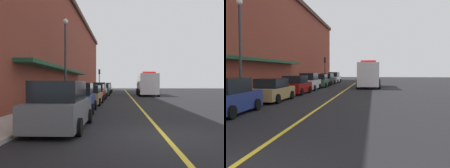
% 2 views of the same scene
% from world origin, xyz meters
% --- Properties ---
extents(ground_plane, '(112.00, 112.00, 0.00)m').
position_xyz_m(ground_plane, '(0.00, 25.00, 0.00)').
color(ground_plane, black).
extents(sidewalk_left, '(2.40, 70.00, 0.15)m').
position_xyz_m(sidewalk_left, '(-6.20, 25.00, 0.07)').
color(sidewalk_left, '#ADA8A0').
rests_on(sidewalk_left, ground).
extents(lane_center_stripe, '(0.16, 70.00, 0.01)m').
position_xyz_m(lane_center_stripe, '(0.00, 25.00, 0.00)').
color(lane_center_stripe, gold).
rests_on(lane_center_stripe, ground).
extents(brick_building_left, '(12.46, 64.00, 12.26)m').
position_xyz_m(brick_building_left, '(-13.04, 23.99, 6.14)').
color(brick_building_left, brown).
rests_on(brick_building_left, ground).
extents(parked_car_0, '(2.16, 4.72, 1.90)m').
position_xyz_m(parked_car_0, '(-3.88, 1.09, 0.88)').
color(parked_car_0, '#595B60').
rests_on(parked_car_0, ground).
extents(parked_car_1, '(2.06, 4.43, 1.83)m').
position_xyz_m(parked_car_1, '(-4.04, 7.01, 0.85)').
color(parked_car_1, navy).
rests_on(parked_car_1, ground).
extents(parked_car_2, '(2.07, 4.55, 1.64)m').
position_xyz_m(parked_car_2, '(-4.01, 12.64, 0.77)').
color(parked_car_2, '#A5844C').
rests_on(parked_car_2, ground).
extents(parked_car_3, '(2.19, 4.38, 1.71)m').
position_xyz_m(parked_car_3, '(-4.05, 18.30, 0.80)').
color(parked_car_3, maroon).
rests_on(parked_car_3, ground).
extents(parked_car_4, '(1.98, 4.27, 1.91)m').
position_xyz_m(parked_car_4, '(-4.04, 23.35, 0.88)').
color(parked_car_4, silver).
rests_on(parked_car_4, ground).
extents(parked_car_5, '(2.14, 4.44, 1.71)m').
position_xyz_m(parked_car_5, '(-3.92, 28.60, 0.80)').
color(parked_car_5, '#2D5133').
rests_on(parked_car_5, ground).
extents(parked_car_6, '(2.08, 4.71, 1.75)m').
position_xyz_m(parked_car_6, '(-3.95, 34.07, 0.82)').
color(parked_car_6, black).
rests_on(parked_car_6, ground).
extents(parked_car_7, '(2.05, 4.83, 1.90)m').
position_xyz_m(parked_car_7, '(-3.90, 40.53, 0.88)').
color(parked_car_7, silver).
rests_on(parked_car_7, ground).
extents(box_truck, '(2.99, 8.89, 3.37)m').
position_xyz_m(box_truck, '(2.57, 28.80, 1.61)').
color(box_truck, silver).
rests_on(box_truck, ground).
extents(parking_meter_0, '(0.14, 0.18, 1.33)m').
position_xyz_m(parking_meter_0, '(-5.35, 26.30, 1.06)').
color(parking_meter_0, '#4C4C51').
rests_on(parking_meter_0, sidewalk_left).
extents(parking_meter_1, '(0.14, 0.18, 1.33)m').
position_xyz_m(parking_meter_1, '(-5.35, 31.16, 1.06)').
color(parking_meter_1, '#4C4C51').
rests_on(parking_meter_1, sidewalk_left).
extents(street_lamp_left, '(0.44, 0.44, 6.94)m').
position_xyz_m(street_lamp_left, '(-5.95, 11.75, 4.40)').
color(street_lamp_left, '#33383D').
rests_on(street_lamp_left, sidewalk_left).
extents(traffic_light_near, '(0.38, 0.36, 4.30)m').
position_xyz_m(traffic_light_near, '(-5.29, 39.17, 3.16)').
color(traffic_light_near, '#232326').
rests_on(traffic_light_near, sidewalk_left).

